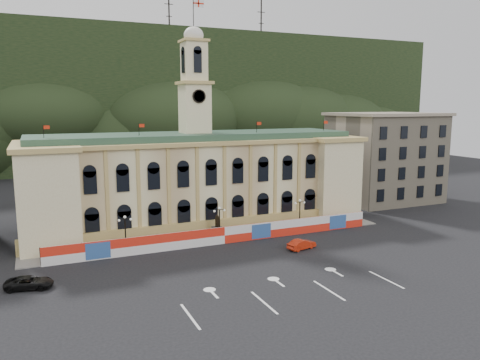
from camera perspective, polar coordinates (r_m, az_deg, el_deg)
name	(u,v)px	position (r m, az deg, el deg)	size (l,w,h in m)	color
ground	(271,277)	(56.77, 3.86, -11.77)	(260.00, 260.00, 0.00)	black
lane_markings	(293,293)	(52.71, 6.44, -13.50)	(26.00, 10.00, 0.02)	white
hill_ridge	(110,107)	(170.71, -15.57, 8.59)	(230.00, 80.00, 64.00)	black
city_hall	(197,179)	(79.51, -5.32, 0.15)	(56.20, 17.60, 37.10)	beige
side_building_right	(385,157)	(103.75, 17.21, 2.71)	(21.00, 17.00, 18.60)	tan
hoarding_fence	(225,235)	(69.41, -1.88, -6.74)	(50.00, 0.44, 2.50)	red
pavement	(218,238)	(72.11, -2.72, -7.10)	(56.00, 5.50, 0.16)	slate
statue	(217,231)	(72.04, -2.80, -6.20)	(1.40, 1.40, 3.72)	#595651
lamp_left	(125,230)	(67.05, -13.81, -5.96)	(1.96, 0.44, 5.15)	black
lamp_center	(219,220)	(70.65, -2.52, -4.92)	(1.96, 0.44, 5.15)	black
lamp_right	(300,212)	(76.68, 7.30, -3.86)	(1.96, 0.44, 5.15)	black
red_sedan	(302,244)	(67.38, 7.52, -7.77)	(4.68, 2.55, 1.46)	red
black_suv	(29,283)	(58.15, -24.30, -11.33)	(5.54, 3.53, 1.42)	black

